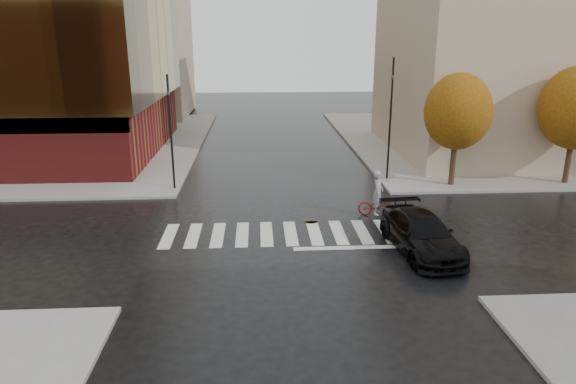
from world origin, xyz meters
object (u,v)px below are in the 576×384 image
object	(u,v)px
traffic_light_nw	(170,126)
traffic_light_ne	(391,111)
fire_hydrant	(126,172)
sedan	(421,233)
cyclist	(379,201)

from	to	relation	value
traffic_light_nw	traffic_light_ne	xyz separation A→B (m)	(12.84, 1.38, 0.54)
traffic_light_nw	fire_hydrant	bearing A→B (deg)	-109.26
sedan	fire_hydrant	xyz separation A→B (m)	(-14.91, 11.80, -0.27)
cyclist	traffic_light_nw	distance (m)	12.29
cyclist	traffic_light_ne	world-z (taller)	traffic_light_ne
sedan	cyclist	distance (m)	4.37
sedan	fire_hydrant	world-z (taller)	sedan
traffic_light_ne	fire_hydrant	world-z (taller)	traffic_light_ne
sedan	traffic_light_nw	xyz separation A→B (m)	(-11.58, 9.42, 2.96)
cyclist	fire_hydrant	world-z (taller)	cyclist
sedan	traffic_light_ne	size ratio (longest dim) A/B	0.75
sedan	fire_hydrant	bearing A→B (deg)	135.87
sedan	traffic_light_nw	world-z (taller)	traffic_light_nw
traffic_light_nw	fire_hydrant	distance (m)	5.21
cyclist	traffic_light_nw	bearing A→B (deg)	85.65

